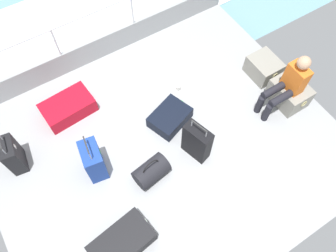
# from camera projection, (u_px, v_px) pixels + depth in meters

# --- Properties ---
(ground_plane) EXTENTS (4.40, 5.20, 0.06)m
(ground_plane) POSITION_uv_depth(u_px,v_px,m) (165.00, 147.00, 5.23)
(ground_plane) COLOR #939699
(gunwale_port) EXTENTS (0.06, 5.20, 0.45)m
(gunwale_port) POSITION_uv_depth(u_px,v_px,m) (101.00, 47.00, 5.91)
(gunwale_port) COLOR #939699
(gunwale_port) RESTS_ON ground_plane
(railing_port) EXTENTS (0.04, 4.20, 1.02)m
(railing_port) POSITION_uv_depth(u_px,v_px,m) (95.00, 23.00, 5.42)
(railing_port) COLOR silver
(railing_port) RESTS_ON ground_plane
(sea_wake) EXTENTS (12.00, 12.00, 0.01)m
(sea_wake) POSITION_uv_depth(u_px,v_px,m) (75.00, 22.00, 7.00)
(sea_wake) COLOR #6B99A8
(sea_wake) RESTS_ON ground_plane
(cargo_crate_0) EXTENTS (0.56, 0.45, 0.35)m
(cargo_crate_0) POSITION_uv_depth(u_px,v_px,m) (264.00, 68.00, 5.75)
(cargo_crate_0) COLOR gray
(cargo_crate_0) RESTS_ON ground_plane
(cargo_crate_1) EXTENTS (0.63, 0.46, 0.38)m
(cargo_crate_1) POSITION_uv_depth(u_px,v_px,m) (289.00, 93.00, 5.46)
(cargo_crate_1) COLOR gray
(cargo_crate_1) RESTS_ON ground_plane
(passenger_seated) EXTENTS (0.34, 0.66, 1.08)m
(passenger_seated) POSITION_uv_depth(u_px,v_px,m) (288.00, 84.00, 5.09)
(passenger_seated) COLOR orange
(passenger_seated) RESTS_ON ground_plane
(suitcase_0) EXTENTS (0.46, 0.32, 0.82)m
(suitcase_0) POSITION_uv_depth(u_px,v_px,m) (94.00, 161.00, 4.74)
(suitcase_0) COLOR navy
(suitcase_0) RESTS_ON ground_plane
(suitcase_1) EXTENTS (0.65, 0.74, 0.23)m
(suitcase_1) POSITION_uv_depth(u_px,v_px,m) (170.00, 117.00, 5.33)
(suitcase_1) COLOR black
(suitcase_1) RESTS_ON ground_plane
(suitcase_2) EXTENTS (0.58, 0.87, 0.28)m
(suitcase_2) POSITION_uv_depth(u_px,v_px,m) (122.00, 243.00, 4.36)
(suitcase_2) COLOR black
(suitcase_2) RESTS_ON ground_plane
(suitcase_3) EXTENTS (0.56, 0.84, 0.27)m
(suitcase_3) POSITION_uv_depth(u_px,v_px,m) (68.00, 107.00, 5.39)
(suitcase_3) COLOR #B70C1E
(suitcase_3) RESTS_ON ground_plane
(suitcase_4) EXTENTS (0.41, 0.26, 0.73)m
(suitcase_4) POSITION_uv_depth(u_px,v_px,m) (13.00, 155.00, 4.81)
(suitcase_4) COLOR black
(suitcase_4) RESTS_ON ground_plane
(suitcase_5) EXTENTS (0.46, 0.31, 0.82)m
(suitcase_5) POSITION_uv_depth(u_px,v_px,m) (197.00, 142.00, 4.86)
(suitcase_5) COLOR black
(suitcase_5) RESTS_ON ground_plane
(duffel_bag) EXTENTS (0.39, 0.55, 0.47)m
(duffel_bag) POSITION_uv_depth(u_px,v_px,m) (151.00, 171.00, 4.82)
(duffel_bag) COLOR black
(duffel_bag) RESTS_ON ground_plane
(paper_cup) EXTENTS (0.08, 0.08, 0.10)m
(paper_cup) POSITION_uv_depth(u_px,v_px,m) (178.00, 88.00, 5.69)
(paper_cup) COLOR white
(paper_cup) RESTS_ON ground_plane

